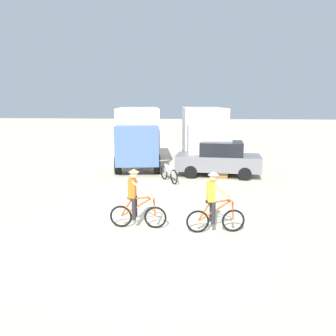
{
  "coord_description": "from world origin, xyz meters",
  "views": [
    {
      "loc": [
        1.17,
        -9.23,
        3.78
      ],
      "look_at": [
        0.15,
        3.77,
        1.1
      ],
      "focal_mm": 35.17,
      "sensor_mm": 36.0,
      "label": 1
    }
  ],
  "objects": [
    {
      "name": "ground_plane",
      "position": [
        0.0,
        0.0,
        0.0
      ],
      "size": [
        120.0,
        120.0,
        0.0
      ],
      "primitive_type": "plane",
      "color": "beige"
    },
    {
      "name": "box_truck_avon_van",
      "position": [
        -2.13,
        10.2,
        1.87
      ],
      "size": [
        3.26,
        7.01,
        3.35
      ],
      "color": "white",
      "rests_on": "ground"
    },
    {
      "name": "box_truck_white_box",
      "position": [
        1.77,
        10.85,
        1.87
      ],
      "size": [
        2.83,
        6.9,
        3.35
      ],
      "color": "white",
      "rests_on": "ground"
    },
    {
      "name": "sedan_parked",
      "position": [
        2.46,
        7.34,
        0.88
      ],
      "size": [
        4.33,
        2.11,
        1.76
      ],
      "color": "slate",
      "rests_on": "ground"
    },
    {
      "name": "cyclist_orange_shirt",
      "position": [
        -0.52,
        0.08,
        0.85
      ],
      "size": [
        1.73,
        0.52,
        1.82
      ],
      "color": "black",
      "rests_on": "ground"
    },
    {
      "name": "cyclist_cowboy_hat",
      "position": [
        1.79,
        -0.1,
        0.85
      ],
      "size": [
        1.72,
        0.53,
        1.82
      ],
      "color": "black",
      "rests_on": "ground"
    },
    {
      "name": "bicycle_spare",
      "position": [
        0.02,
        5.91,
        0.4
      ],
      "size": [
        0.94,
        1.51,
        0.97
      ],
      "color": "black",
      "rests_on": "ground"
    },
    {
      "name": "supply_crate",
      "position": [
        2.49,
        6.93,
        0.34
      ],
      "size": [
        0.81,
        0.65,
        0.67
      ],
      "primitive_type": "cube",
      "rotation": [
        0.0,
        0.0,
        1.5
      ],
      "color": "olive",
      "rests_on": "ground"
    }
  ]
}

